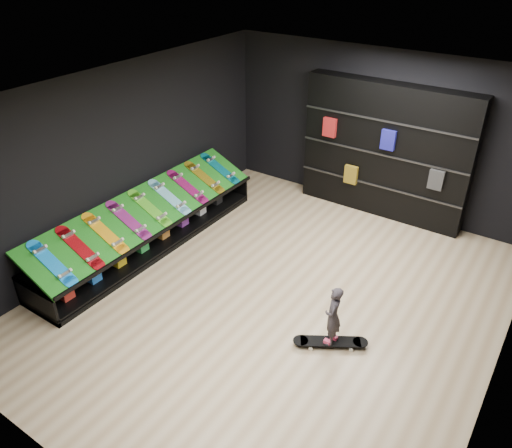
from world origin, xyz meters
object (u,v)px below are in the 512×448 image
Objects in this scene: display_rack at (150,232)px; child at (332,326)px; back_shelving at (385,151)px; floor_skateboard at (330,343)px.

display_rack is 8.80× the size of child.
back_shelving reaches higher than floor_skateboard.
back_shelving reaches higher than display_rack.
child is at bearing -7.09° from display_rack.
floor_skateboard is (3.67, -0.46, -0.20)m from display_rack.
child is at bearing 0.00° from floor_skateboard.
back_shelving is 3.98m from child.
display_rack is at bearing 140.85° from floor_skateboard.
floor_skateboard is (0.91, -3.78, -1.19)m from back_shelving.
display_rack is 4.43m from back_shelving.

